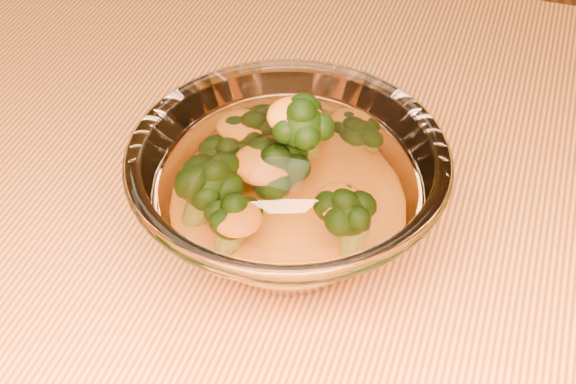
% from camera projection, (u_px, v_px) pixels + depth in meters
% --- Properties ---
extents(table, '(1.20, 0.80, 0.75)m').
position_uv_depth(table, '(254.00, 301.00, 0.68)').
color(table, gold).
rests_on(table, ground).
extents(glass_bowl, '(0.22, 0.22, 0.10)m').
position_uv_depth(glass_bowl, '(288.00, 197.00, 0.56)').
color(glass_bowl, white).
rests_on(glass_bowl, table).
extents(cheese_sauce, '(0.12, 0.12, 0.03)m').
position_uv_depth(cheese_sauce, '(288.00, 218.00, 0.57)').
color(cheese_sauce, orange).
rests_on(cheese_sauce, glass_bowl).
extents(broccoli_heap, '(0.14, 0.14, 0.08)m').
position_uv_depth(broccoli_heap, '(278.00, 169.00, 0.55)').
color(broccoli_heap, black).
rests_on(broccoli_heap, cheese_sauce).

